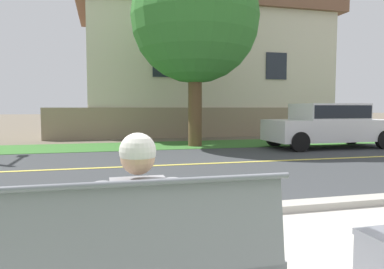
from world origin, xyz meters
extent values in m
plane|color=#665B4C|center=(0.00, 8.00, 0.00)|extent=(140.00, 140.00, 0.00)
cube|color=#ADA89E|center=(0.00, 2.35, 0.06)|extent=(44.00, 0.30, 0.11)
cube|color=#383A3D|center=(0.00, 6.50, 0.00)|extent=(52.00, 8.00, 0.01)
cube|color=#E0CC4C|center=(0.00, 6.50, 0.01)|extent=(48.00, 0.14, 0.01)
cube|color=#38702D|center=(0.00, 11.01, 0.01)|extent=(48.00, 2.80, 0.02)
cube|color=slate|center=(-1.29, 0.22, 0.42)|extent=(1.75, 0.44, 0.05)
cube|color=slate|center=(-1.29, 0.02, 0.71)|extent=(1.68, 0.12, 0.52)
cylinder|color=slate|center=(-1.29, 0.01, 0.99)|extent=(1.75, 0.04, 0.04)
cube|color=slate|center=(0.48, 0.22, 0.23)|extent=(0.14, 0.40, 0.45)
cylinder|color=#333D56|center=(-1.39, 0.41, 0.51)|extent=(0.15, 0.42, 0.15)
cylinder|color=#333D56|center=(-1.21, 0.41, 0.51)|extent=(0.15, 0.42, 0.15)
cube|color=gray|center=(-1.30, 0.22, 0.71)|extent=(0.34, 0.20, 0.52)
cylinder|color=gray|center=(-1.51, 0.24, 0.73)|extent=(0.09, 0.09, 0.46)
cylinder|color=gray|center=(-1.08, 0.24, 0.73)|extent=(0.09, 0.09, 0.46)
sphere|color=tan|center=(-1.30, 0.23, 1.10)|extent=(0.21, 0.21, 0.21)
sphere|color=beige|center=(-1.30, 0.23, 1.14)|extent=(0.22, 0.22, 0.22)
cube|color=silver|center=(6.15, 8.90, 0.62)|extent=(4.30, 1.76, 0.72)
cube|color=silver|center=(6.15, 8.90, 1.24)|extent=(2.24, 1.58, 0.60)
cube|color=black|center=(6.15, 8.90, 1.26)|extent=(2.15, 1.62, 0.43)
cylinder|color=black|center=(7.75, 9.74, 0.32)|extent=(0.64, 0.18, 0.64)
cylinder|color=black|center=(4.55, 8.06, 0.32)|extent=(0.64, 0.18, 0.64)
cylinder|color=black|center=(4.55, 9.74, 0.32)|extent=(0.64, 0.18, 0.64)
cylinder|color=brown|center=(1.78, 10.52, 1.42)|extent=(0.49, 0.49, 2.84)
sphere|color=#33752D|center=(1.78, 10.52, 4.54)|extent=(4.54, 4.54, 4.54)
cylinder|color=brown|center=(2.48, 12.74, 4.54)|extent=(0.32, 0.32, 9.08)
cube|color=gray|center=(2.54, 14.22, 0.70)|extent=(13.00, 0.36, 1.40)
cube|color=beige|center=(4.10, 17.42, 3.12)|extent=(12.35, 6.40, 6.24)
cube|color=brown|center=(4.10, 17.42, 6.54)|extent=(13.34, 6.91, 0.60)
cube|color=#232833|center=(1.32, 14.19, 3.43)|extent=(1.10, 0.06, 1.30)
cube|color=#232833|center=(6.88, 14.19, 3.43)|extent=(1.10, 0.06, 1.30)
camera|label=1|loc=(-1.51, -1.93, 1.40)|focal=33.36mm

